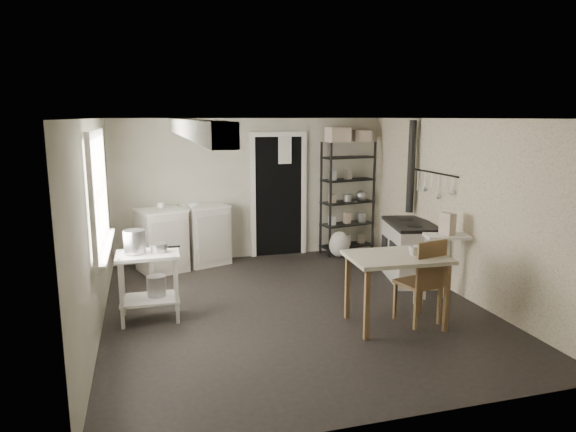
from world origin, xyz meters
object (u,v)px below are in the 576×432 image
object	(u,v)px
base_cabinets	(184,238)
chair	(418,281)
stockpot	(135,241)
prep_table	(149,286)
work_table	(395,293)
flour_sack	(339,243)
shelf_rack	(347,198)
stove	(409,250)

from	to	relation	value
base_cabinets	chair	world-z (taller)	chair
stockpot	prep_table	bearing A→B (deg)	-4.02
base_cabinets	work_table	size ratio (longest dim) A/B	1.35
work_table	base_cabinets	bearing A→B (deg)	125.13
prep_table	flour_sack	size ratio (longest dim) A/B	1.84
work_table	chair	distance (m)	0.31
shelf_rack	prep_table	bearing A→B (deg)	-157.16
shelf_rack	stove	xyz separation A→B (m)	(0.30, -1.65, -0.51)
stockpot	base_cabinets	bearing A→B (deg)	71.58
base_cabinets	chair	bearing A→B (deg)	-70.97
shelf_rack	stove	size ratio (longest dim) A/B	1.79
stove	stockpot	bearing A→B (deg)	-159.55
shelf_rack	chair	distance (m)	3.16
base_cabinets	flour_sack	distance (m)	2.56
base_cabinets	chair	xyz separation A→B (m)	(2.39, -2.97, 0.02)
shelf_rack	flour_sack	xyz separation A→B (m)	(-0.23, -0.25, -0.71)
prep_table	stove	size ratio (longest dim) A/B	0.75
prep_table	stove	world-z (taller)	stove
base_cabinets	flour_sack	xyz separation A→B (m)	(2.55, -0.13, -0.22)
prep_table	work_table	xyz separation A→B (m)	(2.66, -0.91, -0.02)
prep_table	stove	xyz separation A→B (m)	(3.64, 0.55, 0.04)
base_cabinets	flour_sack	size ratio (longest dim) A/B	3.35
work_table	flour_sack	size ratio (longest dim) A/B	2.48
prep_table	flour_sack	bearing A→B (deg)	32.09
shelf_rack	stove	distance (m)	1.75
stove	work_table	world-z (taller)	stove
flour_sack	base_cabinets	bearing A→B (deg)	177.13
work_table	flour_sack	xyz separation A→B (m)	(0.45, 2.86, -0.14)
work_table	stockpot	bearing A→B (deg)	161.74
flour_sack	shelf_rack	bearing A→B (deg)	47.29
stove	work_table	xyz separation A→B (m)	(-0.98, -1.46, -0.06)
base_cabinets	shelf_rack	xyz separation A→B (m)	(2.79, 0.12, 0.49)
chair	flour_sack	size ratio (longest dim) A/B	2.30
prep_table	base_cabinets	bearing A→B (deg)	75.04
shelf_rack	work_table	world-z (taller)	shelf_rack
stove	flour_sack	world-z (taller)	stove
prep_table	work_table	world-z (taller)	prep_table
prep_table	shelf_rack	bearing A→B (deg)	33.38
shelf_rack	stove	world-z (taller)	shelf_rack
stove	shelf_rack	bearing A→B (deg)	112.44
prep_table	flour_sack	world-z (taller)	prep_table
chair	stockpot	bearing A→B (deg)	151.61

